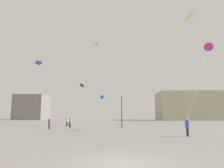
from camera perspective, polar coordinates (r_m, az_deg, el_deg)
ground_plane at (r=8.75m, az=2.26°, el=-20.72°), size 300.00×300.00×0.00m
person_in_yellow at (r=38.58m, az=-12.27°, el=-9.79°), size 0.39×0.39×1.80m
person_in_purple at (r=30.50m, az=-16.85°, el=-10.15°), size 0.35×0.35×1.59m
person_in_blue at (r=20.28m, az=20.00°, el=-10.85°), size 0.35×0.35×1.62m
person_in_grey at (r=33.58m, az=-11.48°, el=-10.03°), size 0.38×0.38×1.76m
kite_crimson_diamond at (r=43.02m, az=-8.31°, el=-0.35°), size 2.66×5.08×7.19m
kite_violet_delta at (r=47.19m, az=-19.39°, el=5.24°), size 8.36×6.22×12.17m
kite_magenta_diamond at (r=30.27m, az=24.99°, el=9.16°), size 6.73×7.55×10.01m
kite_amber_delta at (r=22.19m, az=20.37°, el=16.87°), size 0.92×1.49×10.48m
kite_cobalt_diamond at (r=41.26m, az=-2.79°, el=-3.61°), size 6.68×3.56×4.67m
kite_emerald_diamond at (r=39.38m, az=-4.48°, el=10.78°), size 5.68×1.43×14.31m
building_left_hall at (r=107.73m, az=-21.11°, el=-6.03°), size 14.62×13.80×11.68m
building_centre_hall at (r=95.59m, az=20.73°, el=-5.73°), size 27.78×16.14×11.84m
lamppost_east at (r=30.90m, az=2.68°, el=-5.90°), size 0.36×0.36×4.99m
handbag_beside_flyer at (r=38.64m, az=-11.77°, el=-11.09°), size 0.34×0.31×0.24m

